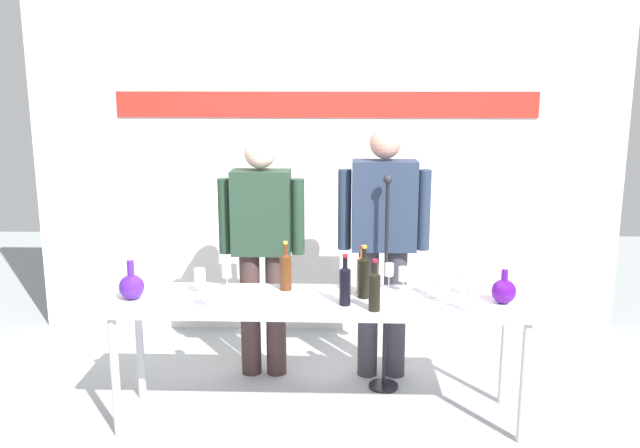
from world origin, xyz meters
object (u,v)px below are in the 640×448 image
(wine_glass_left_2, at_px, (206,290))
(presenter_left, at_px, (262,242))
(display_table, at_px, (319,309))
(wine_glass_right_2, at_px, (472,294))
(wine_bottle_3, at_px, (375,289))
(wine_glass_right_3, at_px, (404,275))
(wine_bottle_2, at_px, (364,275))
(wine_bottle_4, at_px, (286,270))
(wine_glass_right_0, at_px, (467,277))
(wine_glass_left_0, at_px, (200,276))
(wine_glass_right_1, at_px, (433,279))
(wine_glass_right_5, at_px, (389,271))
(wine_glass_left_1, at_px, (227,271))
(microphone_stand, at_px, (385,320))
(decanter_blue_left, at_px, (132,286))
(wine_glass_right_4, at_px, (444,286))
(presenter_right, at_px, (384,236))
(decanter_blue_right, at_px, (504,291))
(wine_bottle_0, at_px, (345,284))
(wine_bottle_1, at_px, (362,273))

(wine_glass_left_2, bearing_deg, presenter_left, 74.78)
(display_table, bearing_deg, wine_glass_right_2, -14.19)
(wine_bottle_3, relative_size, wine_glass_left_2, 2.14)
(wine_glass_left_2, xyz_separation_m, wine_glass_right_3, (1.15, 0.33, 0.01))
(wine_bottle_2, xyz_separation_m, wine_bottle_4, (-0.48, 0.14, -0.01))
(wine_bottle_2, relative_size, wine_glass_right_0, 2.03)
(presenter_left, distance_m, wine_glass_left_0, 0.66)
(wine_glass_left_0, bearing_deg, wine_glass_right_3, 3.92)
(wine_glass_left_0, relative_size, wine_glass_right_1, 1.05)
(wine_glass_left_0, xyz_separation_m, wine_glass_right_2, (1.58, -0.29, -0.00))
(presenter_left, relative_size, wine_glass_right_5, 10.66)
(wine_glass_left_1, xyz_separation_m, microphone_stand, (1.01, 0.22, -0.39))
(wine_glass_right_2, bearing_deg, wine_glass_left_2, 178.49)
(decanter_blue_left, xyz_separation_m, wine_bottle_3, (1.43, -0.15, 0.05))
(presenter_left, relative_size, microphone_stand, 1.15)
(wine_bottle_3, bearing_deg, wine_glass_right_4, 19.36)
(display_table, height_order, wine_bottle_4, wine_bottle_4)
(wine_bottle_3, distance_m, wine_bottle_4, 0.64)
(wine_glass_right_4, bearing_deg, presenter_right, 114.20)
(presenter_right, height_order, wine_glass_right_3, presenter_right)
(wine_bottle_3, bearing_deg, presenter_right, 83.44)
(wine_bottle_2, relative_size, microphone_stand, 0.22)
(display_table, xyz_separation_m, wine_glass_right_4, (0.73, -0.05, 0.17))
(wine_glass_left_2, bearing_deg, decanter_blue_right, 4.44)
(presenter_right, xyz_separation_m, wine_glass_right_1, (0.26, -0.57, -0.12))
(wine_glass_right_0, bearing_deg, wine_glass_left_0, -179.06)
(wine_bottle_4, bearing_deg, wine_bottle_3, -34.48)
(wine_bottle_2, height_order, wine_glass_right_4, wine_bottle_2)
(presenter_left, height_order, wine_bottle_4, presenter_left)
(decanter_blue_right, bearing_deg, microphone_stand, 143.62)
(wine_glass_left_1, distance_m, wine_glass_right_1, 1.28)
(wine_bottle_0, relative_size, wine_glass_left_2, 2.16)
(wine_bottle_1, xyz_separation_m, wine_glass_right_1, (0.42, -0.05, -0.02))
(wine_bottle_2, xyz_separation_m, wine_bottle_3, (0.05, -0.23, -0.01))
(presenter_right, relative_size, wine_glass_right_3, 11.26)
(presenter_left, distance_m, microphone_stand, 0.99)
(decanter_blue_right, relative_size, wine_glass_right_5, 1.30)
(wine_bottle_2, relative_size, wine_glass_right_4, 2.17)
(wine_bottle_1, height_order, microphone_stand, microphone_stand)
(wine_glass_right_0, bearing_deg, wine_glass_left_2, -169.75)
(display_table, height_order, wine_bottle_0, wine_bottle_0)
(wine_glass_right_1, bearing_deg, display_table, -174.02)
(presenter_right, xyz_separation_m, wine_glass_left_1, (-1.01, -0.42, -0.13))
(decanter_blue_left, relative_size, wine_glass_right_0, 1.50)
(wine_glass_right_4, bearing_deg, decanter_blue_left, 179.73)
(decanter_blue_right, distance_m, presenter_left, 1.65)
(wine_glass_right_3, bearing_deg, wine_glass_right_2, -47.26)
(presenter_right, height_order, wine_glass_right_1, presenter_right)
(wine_glass_right_4, bearing_deg, wine_glass_right_1, 112.27)
(wine_glass_right_5, bearing_deg, wine_bottle_3, -104.52)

